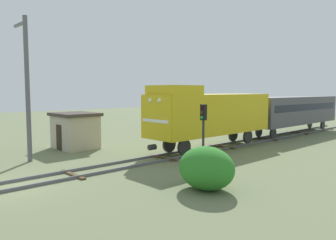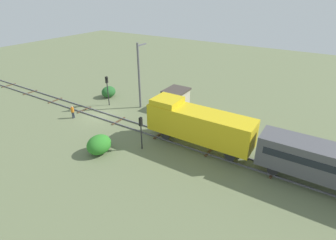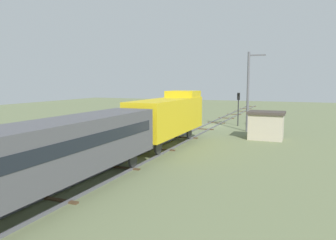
# 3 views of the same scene
# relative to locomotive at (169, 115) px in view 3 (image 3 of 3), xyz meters

# --- Properties ---
(ground_plane) EXTENTS (113.58, 113.58, 0.00)m
(ground_plane) POSITION_rel_locomotive_xyz_m (0.00, -14.18, -2.77)
(ground_plane) COLOR #66704C
(railway_track) EXTENTS (2.40, 75.72, 0.16)m
(railway_track) POSITION_rel_locomotive_xyz_m (0.00, -14.18, -2.70)
(railway_track) COLOR #595960
(railway_track) RESTS_ON ground
(locomotive) EXTENTS (2.90, 11.60, 4.60)m
(locomotive) POSITION_rel_locomotive_xyz_m (0.00, 0.00, 0.00)
(locomotive) COLOR gold
(locomotive) RESTS_ON railway_track
(passenger_car_leading) EXTENTS (2.84, 14.00, 3.66)m
(passenger_car_leading) POSITION_rel_locomotive_xyz_m (0.00, 13.34, -0.25)
(passenger_car_leading) COLOR #4C4C51
(passenger_car_leading) RESTS_ON railway_track
(traffic_signal_near) EXTENTS (0.32, 0.34, 4.23)m
(traffic_signal_near) POSITION_rel_locomotive_xyz_m (-3.20, -15.69, 0.16)
(traffic_signal_near) COLOR #262628
(traffic_signal_near) RESTS_ON ground
(traffic_signal_mid) EXTENTS (0.32, 0.34, 3.63)m
(traffic_signal_mid) POSITION_rel_locomotive_xyz_m (3.40, -4.66, -0.23)
(traffic_signal_mid) COLOR #262628
(traffic_signal_mid) RESTS_ON ground
(worker_near_track) EXTENTS (0.38, 0.38, 1.70)m
(worker_near_track) POSITION_rel_locomotive_xyz_m (2.40, -16.60, -1.78)
(worker_near_track) COLOR #262B38
(worker_near_track) RESTS_ON ground
(catenary_mast) EXTENTS (1.94, 0.28, 8.93)m
(catenary_mast) POSITION_rel_locomotive_xyz_m (-5.06, -11.37, 1.94)
(catenary_mast) COLOR #595960
(catenary_mast) RESTS_ON ground
(relay_hut) EXTENTS (3.50, 2.90, 2.74)m
(relay_hut) POSITION_rel_locomotive_xyz_m (-7.50, -7.01, -1.38)
(relay_hut) COLOR #B2A893
(relay_hut) RESTS_ON ground
(bush_near) EXTENTS (2.31, 1.89, 1.68)m
(bush_near) POSITION_rel_locomotive_xyz_m (-5.50, -17.91, -1.93)
(bush_near) COLOR #235B26
(bush_near) RESTS_ON ground
(bush_mid) EXTENTS (2.67, 2.18, 1.94)m
(bush_mid) POSITION_rel_locomotive_xyz_m (6.33, -7.80, -1.80)
(bush_mid) COLOR #2D7B26
(bush_mid) RESTS_ON ground
(bush_far) EXTENTS (2.01, 1.65, 1.46)m
(bush_far) POSITION_rel_locomotive_xyz_m (-7.51, -6.96, -2.04)
(bush_far) COLOR #266826
(bush_far) RESTS_ON ground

